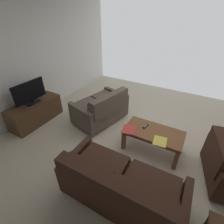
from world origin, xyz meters
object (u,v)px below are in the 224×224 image
at_px(book_stack, 129,130).
at_px(loose_magazine, 160,141).
at_px(tv_remote, 146,126).
at_px(coffee_table, 153,134).
at_px(flat_tv, 30,92).
at_px(loveseat_near, 102,108).
at_px(tv_stand, 36,112).
at_px(sofa_main, 120,187).

bearing_deg(book_stack, loose_magazine, -179.14).
bearing_deg(tv_remote, coffee_table, 161.58).
bearing_deg(flat_tv, coffee_table, -170.81).
xyz_separation_m(flat_tv, tv_remote, (-2.62, -0.52, -0.32)).
distance_m(coffee_table, loose_magazine, 0.28).
distance_m(flat_tv, tv_remote, 2.69).
distance_m(loveseat_near, flat_tv, 1.68).
bearing_deg(loveseat_near, flat_tv, 30.71).
distance_m(tv_stand, flat_tv, 0.54).
bearing_deg(sofa_main, loose_magazine, -103.71).
xyz_separation_m(flat_tv, book_stack, (-2.39, -0.23, -0.31)).
bearing_deg(sofa_main, book_stack, -72.15).
distance_m(sofa_main, tv_remote, 1.32).
bearing_deg(tv_stand, loose_magazine, -175.38).
bearing_deg(flat_tv, loose_magazine, -175.37).
distance_m(flat_tv, loose_magazine, 3.01).
bearing_deg(loose_magazine, book_stack, 173.50).
relative_size(sofa_main, loose_magazine, 6.60).
height_order(loveseat_near, coffee_table, loveseat_near).
relative_size(tv_stand, tv_remote, 7.62).
xyz_separation_m(loveseat_near, coffee_table, (-1.41, 0.38, 0.04)).
xyz_separation_m(book_stack, loose_magazine, (-0.58, -0.01, -0.02)).
relative_size(sofa_main, flat_tv, 2.19).
height_order(loveseat_near, book_stack, loveseat_near).
height_order(flat_tv, loose_magazine, flat_tv).
bearing_deg(flat_tv, tv_remote, -168.86).
xyz_separation_m(loveseat_near, book_stack, (-1.00, 0.60, 0.14)).
bearing_deg(tv_remote, book_stack, 51.34).
bearing_deg(flat_tv, sofa_main, 163.69).
bearing_deg(tv_stand, book_stack, -174.47).
height_order(loveseat_near, loose_magazine, loveseat_near).
relative_size(coffee_table, tv_stand, 0.87).
relative_size(book_stack, loose_magazine, 1.22).
xyz_separation_m(tv_remote, loose_magazine, (-0.36, 0.27, -0.01)).
distance_m(sofa_main, loose_magazine, 1.07).
bearing_deg(coffee_table, loveseat_near, -14.93).
xyz_separation_m(tv_stand, tv_remote, (-2.62, -0.52, 0.22)).
bearing_deg(coffee_table, book_stack, 28.18).
bearing_deg(loose_magazine, loveseat_near, 152.24).
distance_m(loveseat_near, tv_stand, 1.63).
height_order(coffee_table, tv_remote, tv_remote).
height_order(sofa_main, loose_magazine, sofa_main).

